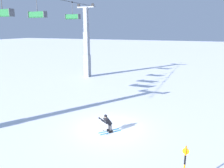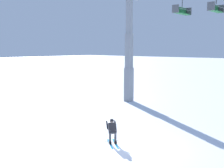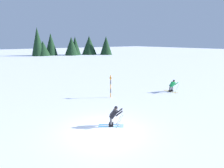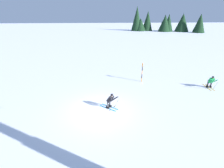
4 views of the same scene
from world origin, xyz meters
name	(u,v)px [view 1 (image 1 of 4)]	position (x,y,z in m)	size (l,w,h in m)	color
ground_plane	(110,127)	(0.00, 0.00, 0.00)	(260.00, 260.00, 0.00)	white
skier_carving_main	(108,122)	(-0.81, -0.18, 0.75)	(1.53, 1.42, 1.45)	#198CCC
lift_tower_far	(87,48)	(14.90, 10.24, 4.27)	(0.83, 2.67, 10.36)	gray
chairlift_seat_second	(2,13)	(0.73, 10.24, 8.24)	(0.61, 2.11, 2.35)	black
chairlift_seat_middle	(37,14)	(4.99, 10.24, 8.35)	(0.61, 2.02, 2.24)	black
chairlift_seat_fourth	(72,17)	(11.46, 10.24, 8.45)	(0.61, 1.98, 2.14)	black
trail_marker_pole	(184,167)	(-4.66, -5.53, 1.16)	(0.07, 0.28, 2.15)	orange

